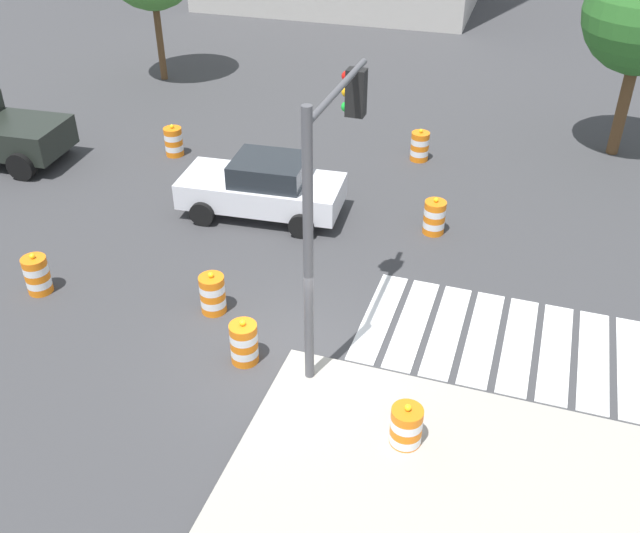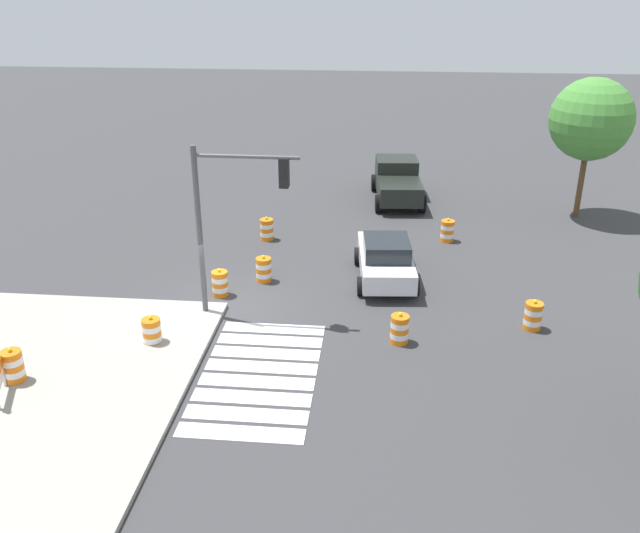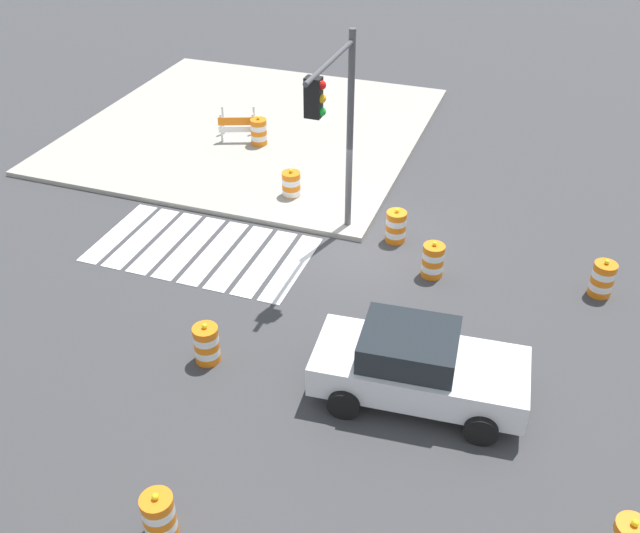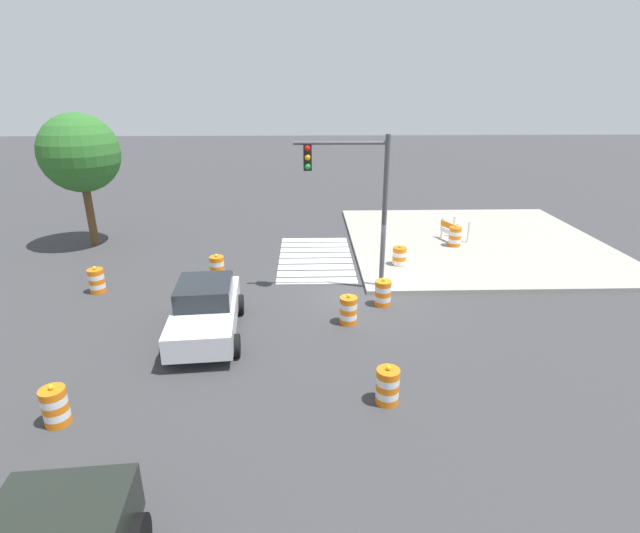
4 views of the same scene
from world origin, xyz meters
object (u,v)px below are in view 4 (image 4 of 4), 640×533
(sports_car, at_px, (205,310))
(traffic_barrel_on_sidewalk, at_px, (455,237))
(traffic_barrel_lane_center, at_px, (55,406))
(traffic_barrel_opposite_curb, at_px, (217,267))
(traffic_barrel_crosswalk_end, at_px, (97,281))
(street_tree_streetside_near, at_px, (80,153))
(traffic_barrel_far_curb, at_px, (348,310))
(traffic_light_pole, at_px, (353,186))
(construction_barricade, at_px, (452,229))
(traffic_barrel_median_near, at_px, (383,293))
(traffic_barrel_median_far, at_px, (399,258))
(traffic_barrel_near_corner, at_px, (387,386))

(sports_car, height_order, traffic_barrel_on_sidewalk, sports_car)
(sports_car, xyz_separation_m, traffic_barrel_lane_center, (-4.09, 2.57, -0.36))
(sports_car, bearing_deg, traffic_barrel_opposite_curb, 5.76)
(traffic_barrel_crosswalk_end, bearing_deg, street_tree_streetside_near, 23.15)
(traffic_barrel_opposite_curb, bearing_deg, traffic_barrel_far_curb, -129.24)
(traffic_light_pole, bearing_deg, traffic_barrel_far_curb, 173.14)
(construction_barricade, distance_m, street_tree_streetside_near, 17.54)
(sports_car, distance_m, traffic_barrel_lane_center, 4.84)
(construction_barricade, xyz_separation_m, traffic_light_pole, (-5.37, 5.34, 3.19))
(traffic_barrel_crosswalk_end, height_order, construction_barricade, construction_barricade)
(traffic_barrel_lane_center, height_order, construction_barricade, construction_barricade)
(sports_car, bearing_deg, traffic_barrel_median_near, -71.71)
(traffic_barrel_median_near, relative_size, street_tree_streetside_near, 0.17)
(traffic_barrel_lane_center, distance_m, construction_barricade, 17.97)
(traffic_barrel_lane_center, xyz_separation_m, traffic_barrel_opposite_curb, (8.63, -2.11, 0.00))
(traffic_barrel_crosswalk_end, bearing_deg, traffic_barrel_far_curb, -106.68)
(traffic_barrel_median_near, height_order, traffic_barrel_median_far, same)
(traffic_barrel_near_corner, bearing_deg, traffic_barrel_median_near, -7.56)
(traffic_barrel_near_corner, bearing_deg, street_tree_streetside_near, 43.94)
(traffic_barrel_crosswalk_end, xyz_separation_m, traffic_barrel_on_sidewalk, (4.57, -14.64, 0.15))
(traffic_barrel_lane_center, relative_size, traffic_barrel_on_sidewalk, 1.00)
(traffic_barrel_near_corner, distance_m, traffic_light_pole, 7.68)
(sports_car, height_order, construction_barricade, sports_car)
(traffic_barrel_on_sidewalk, relative_size, street_tree_streetside_near, 0.17)
(traffic_barrel_median_near, relative_size, traffic_light_pole, 0.19)
(sports_car, height_order, traffic_barrel_opposite_curb, sports_car)
(sports_car, relative_size, traffic_barrel_on_sidewalk, 4.35)
(sports_car, height_order, traffic_barrel_median_near, sports_car)
(traffic_barrel_crosswalk_end, bearing_deg, traffic_barrel_opposite_curb, -73.33)
(traffic_barrel_median_near, height_order, construction_barricade, construction_barricade)
(traffic_barrel_opposite_curb, height_order, construction_barricade, construction_barricade)
(traffic_barrel_near_corner, xyz_separation_m, traffic_barrel_opposite_curb, (8.08, 5.45, 0.00))
(traffic_barrel_median_near, distance_m, traffic_barrel_on_sidewalk, 7.34)
(traffic_barrel_near_corner, relative_size, traffic_barrel_far_curb, 1.00)
(traffic_barrel_on_sidewalk, bearing_deg, traffic_barrel_opposite_curb, 107.59)
(traffic_light_pole, bearing_deg, traffic_barrel_on_sidewalk, -49.22)
(traffic_barrel_median_near, bearing_deg, traffic_barrel_near_corner, 172.44)
(traffic_barrel_lane_center, xyz_separation_m, street_tree_streetside_near, (13.10, 4.53, 3.86))
(traffic_barrel_lane_center, distance_m, traffic_barrel_opposite_curb, 8.89)
(traffic_barrel_median_near, bearing_deg, sports_car, 108.29)
(traffic_barrel_median_far, bearing_deg, street_tree_streetside_near, 75.83)
(traffic_barrel_crosswalk_end, distance_m, traffic_barrel_median_far, 11.80)
(traffic_barrel_on_sidewalk, bearing_deg, traffic_barrel_far_curb, 142.51)
(traffic_barrel_far_curb, relative_size, traffic_barrel_opposite_curb, 1.00)
(traffic_barrel_near_corner, xyz_separation_m, traffic_barrel_far_curb, (4.11, 0.59, 0.00))
(traffic_barrel_near_corner, xyz_separation_m, traffic_light_pole, (6.86, 0.26, 3.46))
(traffic_barrel_opposite_curb, xyz_separation_m, construction_barricade, (4.15, -10.53, 0.27))
(traffic_barrel_on_sidewalk, distance_m, construction_barricade, 0.85)
(traffic_barrel_far_curb, relative_size, traffic_barrel_on_sidewalk, 1.00)
(traffic_barrel_near_corner, bearing_deg, traffic_barrel_median_far, -12.24)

